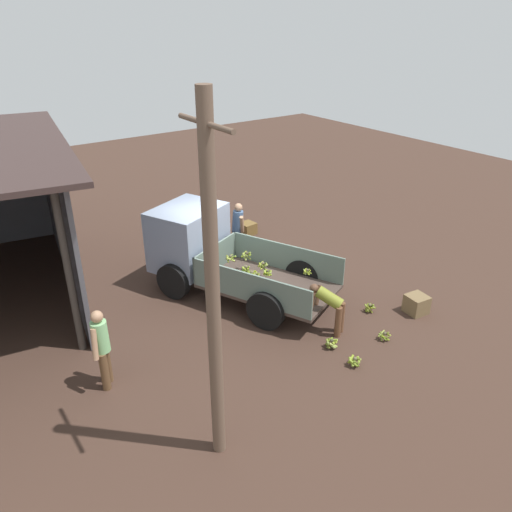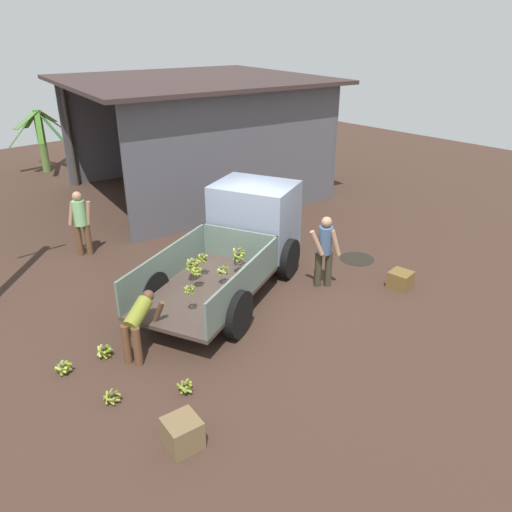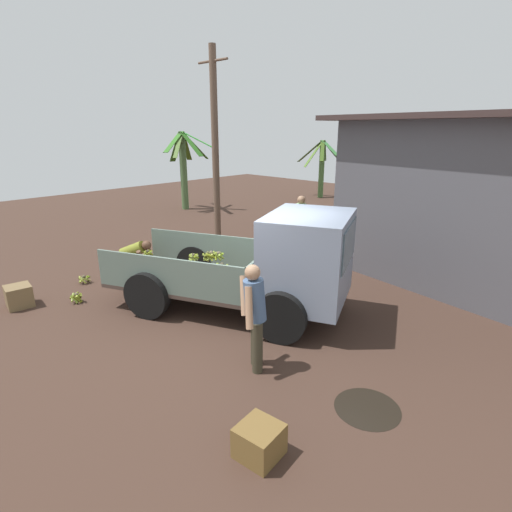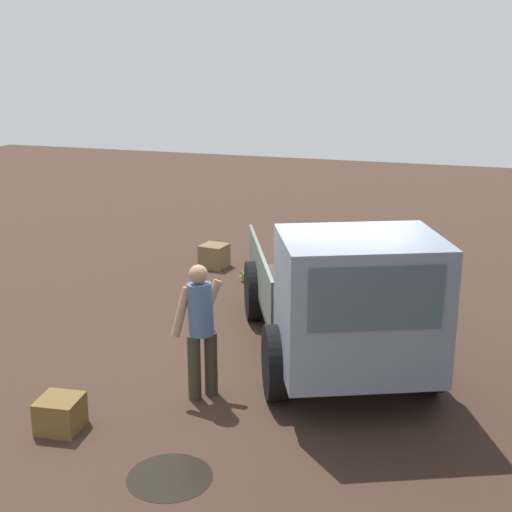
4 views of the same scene
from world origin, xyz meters
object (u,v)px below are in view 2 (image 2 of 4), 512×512
object	(u,v)px
banana_bunch_on_ground_1	(63,367)
wooden_crate_0	(183,433)
banana_bunch_on_ground_0	(104,351)
banana_bunch_on_ground_2	(186,386)
wooden_crate_1	(400,280)
person_foreground_visitor	(325,249)
person_worker_loading	(138,322)
person_bystander_near_shed	(81,220)
cargo_truck	(246,232)
banana_bunch_on_ground_3	(112,396)

from	to	relation	value
banana_bunch_on_ground_1	wooden_crate_0	distance (m)	2.75
banana_bunch_on_ground_0	banana_bunch_on_ground_2	xyz separation A→B (m)	(0.51, -1.76, -0.00)
banana_bunch_on_ground_1	wooden_crate_1	world-z (taller)	wooden_crate_1
person_foreground_visitor	banana_bunch_on_ground_0	distance (m)	5.03
banana_bunch_on_ground_0	wooden_crate_0	world-z (taller)	wooden_crate_0
banana_bunch_on_ground_0	banana_bunch_on_ground_2	size ratio (longest dim) A/B	1.13
person_worker_loading	wooden_crate_0	world-z (taller)	person_worker_loading
person_worker_loading	person_bystander_near_shed	size ratio (longest dim) A/B	0.66
person_bystander_near_shed	cargo_truck	bearing A→B (deg)	-115.89
person_worker_loading	person_bystander_near_shed	xyz separation A→B (m)	(1.17, 4.75, 0.24)
person_worker_loading	person_bystander_near_shed	bearing A→B (deg)	48.62
cargo_truck	banana_bunch_on_ground_0	distance (m)	4.19
banana_bunch_on_ground_0	wooden_crate_0	xyz separation A→B (m)	(-0.15, -2.65, 0.10)
wooden_crate_1	banana_bunch_on_ground_3	bearing A→B (deg)	171.99
banana_bunch_on_ground_3	wooden_crate_0	distance (m)	1.52
banana_bunch_on_ground_3	wooden_crate_1	distance (m)	6.66
wooden_crate_1	banana_bunch_on_ground_0	bearing A→B (deg)	161.14
banana_bunch_on_ground_3	wooden_crate_1	xyz separation A→B (m)	(6.60, -0.93, 0.08)
person_bystander_near_shed	wooden_crate_1	size ratio (longest dim) A/B	3.66
cargo_truck	banana_bunch_on_ground_3	bearing A→B (deg)	179.74
person_bystander_near_shed	banana_bunch_on_ground_0	size ratio (longest dim) A/B	5.67
person_worker_loading	wooden_crate_1	bearing A→B (deg)	-44.37
banana_bunch_on_ground_0	banana_bunch_on_ground_2	distance (m)	1.84
banana_bunch_on_ground_0	banana_bunch_on_ground_1	world-z (taller)	banana_bunch_on_ground_0
person_foreground_visitor	person_bystander_near_shed	size ratio (longest dim) A/B	1.00
person_worker_loading	person_bystander_near_shed	distance (m)	4.89
person_foreground_visitor	banana_bunch_on_ground_3	bearing A→B (deg)	-47.17
cargo_truck	wooden_crate_1	distance (m)	3.65
banana_bunch_on_ground_2	banana_bunch_on_ground_3	world-z (taller)	banana_bunch_on_ground_2
banana_bunch_on_ground_3	wooden_crate_0	size ratio (longest dim) A/B	0.57
cargo_truck	banana_bunch_on_ground_3	distance (m)	4.97
banana_bunch_on_ground_3	wooden_crate_1	world-z (taller)	wooden_crate_1
banana_bunch_on_ground_3	wooden_crate_1	bearing A→B (deg)	-8.01
wooden_crate_0	person_worker_loading	bearing A→B (deg)	73.40
banana_bunch_on_ground_1	wooden_crate_1	bearing A→B (deg)	-17.29
person_foreground_visitor	wooden_crate_0	bearing A→B (deg)	-30.87
wooden_crate_0	wooden_crate_1	world-z (taller)	wooden_crate_0
banana_bunch_on_ground_0	wooden_crate_1	world-z (taller)	wooden_crate_1
person_foreground_visitor	person_worker_loading	bearing A→B (deg)	-56.61
banana_bunch_on_ground_1	banana_bunch_on_ground_2	distance (m)	2.19
cargo_truck	banana_bunch_on_ground_3	xyz separation A→B (m)	(-4.48, -1.91, -0.97)
wooden_crate_1	wooden_crate_0	bearing A→B (deg)	-174.94
person_foreground_visitor	wooden_crate_1	bearing A→B (deg)	85.67
person_worker_loading	banana_bunch_on_ground_0	world-z (taller)	person_worker_loading
person_bystander_near_shed	banana_bunch_on_ground_1	bearing A→B (deg)	-177.93
banana_bunch_on_ground_2	wooden_crate_0	xyz separation A→B (m)	(-0.67, -0.89, 0.10)
banana_bunch_on_ground_1	banana_bunch_on_ground_3	size ratio (longest dim) A/B	1.08
banana_bunch_on_ground_0	person_foreground_visitor	bearing A→B (deg)	-10.28
banana_bunch_on_ground_1	banana_bunch_on_ground_3	bearing A→B (deg)	-77.88
person_worker_loading	banana_bunch_on_ground_2	size ratio (longest dim) A/B	4.26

